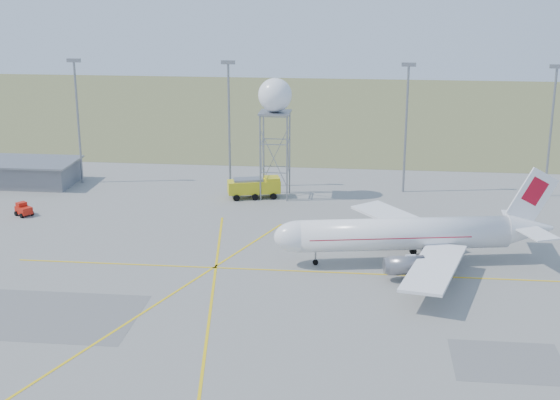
# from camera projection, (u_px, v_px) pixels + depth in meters

# --- Properties ---
(grass_strip) EXTENTS (400.00, 120.00, 0.03)m
(grass_strip) POSITION_uv_depth(u_px,v_px,m) (319.00, 110.00, 197.03)
(grass_strip) COLOR #5B6437
(grass_strip) RESTS_ON ground
(building_grey) EXTENTS (19.00, 10.00, 3.90)m
(building_grey) POSITION_uv_depth(u_px,v_px,m) (19.00, 172.00, 128.66)
(building_grey) COLOR slate
(building_grey) RESTS_ON ground
(mast_a) EXTENTS (2.20, 0.50, 20.50)m
(mast_a) POSITION_uv_depth(u_px,v_px,m) (77.00, 111.00, 126.67)
(mast_a) COLOR gray
(mast_a) RESTS_ON ground
(mast_b) EXTENTS (2.20, 0.50, 20.50)m
(mast_b) POSITION_uv_depth(u_px,v_px,m) (229.00, 114.00, 124.09)
(mast_b) COLOR gray
(mast_b) RESTS_ON ground
(mast_c) EXTENTS (2.20, 0.50, 20.50)m
(mast_c) POSITION_uv_depth(u_px,v_px,m) (406.00, 117.00, 121.21)
(mast_c) COLOR gray
(mast_c) RESTS_ON ground
(mast_d) EXTENTS (2.20, 0.50, 20.50)m
(mast_d) POSITION_uv_depth(u_px,v_px,m) (552.00, 120.00, 118.94)
(mast_d) COLOR gray
(mast_d) RESTS_ON ground
(airliner_main) EXTENTS (34.14, 32.77, 11.65)m
(airliner_main) POSITION_uv_depth(u_px,v_px,m) (409.00, 235.00, 93.47)
(airliner_main) COLOR white
(airliner_main) RESTS_ON ground
(radar_tower) EXTENTS (5.12, 5.12, 18.53)m
(radar_tower) POSITION_uv_depth(u_px,v_px,m) (275.00, 131.00, 118.90)
(radar_tower) COLOR gray
(radar_tower) RESTS_ON ground
(fire_truck) EXTENTS (8.49, 4.86, 3.23)m
(fire_truck) POSITION_uv_depth(u_px,v_px,m) (255.00, 188.00, 120.90)
(fire_truck) COLOR gold
(fire_truck) RESTS_ON ground
(baggage_tug) EXTENTS (2.96, 2.91, 1.89)m
(baggage_tug) POSITION_uv_depth(u_px,v_px,m) (24.00, 211.00, 112.33)
(baggage_tug) COLOR red
(baggage_tug) RESTS_ON ground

